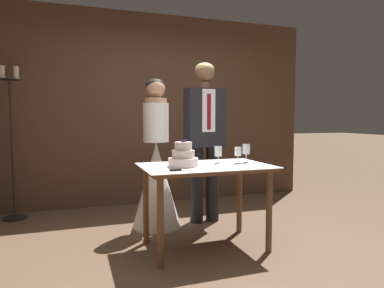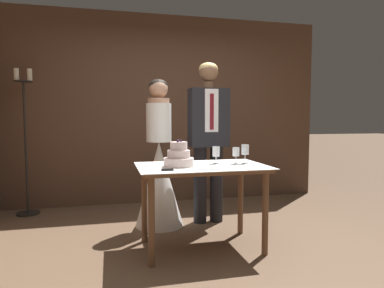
{
  "view_description": "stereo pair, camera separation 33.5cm",
  "coord_description": "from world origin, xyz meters",
  "px_view_note": "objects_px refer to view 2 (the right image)",
  "views": [
    {
      "loc": [
        -1.13,
        -2.83,
        1.22
      ],
      "look_at": [
        0.02,
        0.49,
        0.95
      ],
      "focal_mm": 32.0,
      "sensor_mm": 36.0,
      "label": 1
    },
    {
      "loc": [
        -0.81,
        -2.92,
        1.22
      ],
      "look_at": [
        0.02,
        0.49,
        0.95
      ],
      "focal_mm": 32.0,
      "sensor_mm": 36.0,
      "label": 2
    }
  ],
  "objects_px": {
    "cake_table": "(202,177)",
    "wine_glass_middle": "(245,150)",
    "candle_stand": "(26,145)",
    "groom": "(208,132)",
    "wine_glass_far": "(216,152)",
    "bride": "(159,172)",
    "wine_glass_near": "(236,153)",
    "tiered_cake": "(179,157)",
    "cake_knife": "(178,170)"
  },
  "relations": [
    {
      "from": "wine_glass_near",
      "to": "groom",
      "type": "relative_size",
      "value": 0.09
    },
    {
      "from": "tiered_cake",
      "to": "wine_glass_far",
      "type": "distance_m",
      "value": 0.4
    },
    {
      "from": "wine_glass_far",
      "to": "groom",
      "type": "distance_m",
      "value": 0.71
    },
    {
      "from": "tiered_cake",
      "to": "wine_glass_middle",
      "type": "relative_size",
      "value": 1.48
    },
    {
      "from": "tiered_cake",
      "to": "candle_stand",
      "type": "xyz_separation_m",
      "value": [
        -1.63,
        1.62,
        0.01
      ]
    },
    {
      "from": "cake_table",
      "to": "wine_glass_middle",
      "type": "distance_m",
      "value": 0.5
    },
    {
      "from": "bride",
      "to": "groom",
      "type": "bearing_deg",
      "value": -0.05
    },
    {
      "from": "cake_knife",
      "to": "groom",
      "type": "height_order",
      "value": "groom"
    },
    {
      "from": "cake_table",
      "to": "wine_glass_middle",
      "type": "height_order",
      "value": "wine_glass_middle"
    },
    {
      "from": "cake_table",
      "to": "cake_knife",
      "type": "bearing_deg",
      "value": -137.97
    },
    {
      "from": "wine_glass_near",
      "to": "wine_glass_far",
      "type": "height_order",
      "value": "wine_glass_far"
    },
    {
      "from": "wine_glass_middle",
      "to": "groom",
      "type": "xyz_separation_m",
      "value": [
        -0.16,
        0.72,
        0.15
      ]
    },
    {
      "from": "tiered_cake",
      "to": "cake_table",
      "type": "bearing_deg",
      "value": 2.22
    },
    {
      "from": "groom",
      "to": "candle_stand",
      "type": "height_order",
      "value": "groom"
    },
    {
      "from": "cake_table",
      "to": "tiered_cake",
      "type": "height_order",
      "value": "tiered_cake"
    },
    {
      "from": "wine_glass_near",
      "to": "wine_glass_far",
      "type": "relative_size",
      "value": 0.96
    },
    {
      "from": "cake_knife",
      "to": "wine_glass_middle",
      "type": "xyz_separation_m",
      "value": [
        0.72,
        0.29,
        0.12
      ]
    },
    {
      "from": "tiered_cake",
      "to": "bride",
      "type": "xyz_separation_m",
      "value": [
        -0.07,
        0.77,
        -0.26
      ]
    },
    {
      "from": "cake_knife",
      "to": "bride",
      "type": "relative_size",
      "value": 0.27
    },
    {
      "from": "wine_glass_middle",
      "to": "bride",
      "type": "height_order",
      "value": "bride"
    },
    {
      "from": "tiered_cake",
      "to": "cake_knife",
      "type": "xyz_separation_m",
      "value": [
        -0.06,
        -0.24,
        -0.08
      ]
    },
    {
      "from": "cake_table",
      "to": "bride",
      "type": "bearing_deg",
      "value": 110.66
    },
    {
      "from": "cake_table",
      "to": "wine_glass_middle",
      "type": "xyz_separation_m",
      "value": [
        0.44,
        0.04,
        0.23
      ]
    },
    {
      "from": "wine_glass_near",
      "to": "bride",
      "type": "bearing_deg",
      "value": 129.98
    },
    {
      "from": "wine_glass_near",
      "to": "wine_glass_middle",
      "type": "height_order",
      "value": "wine_glass_middle"
    },
    {
      "from": "cake_knife",
      "to": "wine_glass_middle",
      "type": "height_order",
      "value": "wine_glass_middle"
    },
    {
      "from": "wine_glass_near",
      "to": "groom",
      "type": "height_order",
      "value": "groom"
    },
    {
      "from": "cake_table",
      "to": "cake_knife",
      "type": "distance_m",
      "value": 0.39
    },
    {
      "from": "wine_glass_near",
      "to": "bride",
      "type": "relative_size",
      "value": 0.1
    },
    {
      "from": "tiered_cake",
      "to": "wine_glass_far",
      "type": "bearing_deg",
      "value": 14.19
    },
    {
      "from": "cake_table",
      "to": "wine_glass_near",
      "type": "xyz_separation_m",
      "value": [
        0.34,
        0.01,
        0.21
      ]
    },
    {
      "from": "cake_table",
      "to": "cake_knife",
      "type": "xyz_separation_m",
      "value": [
        -0.28,
        -0.25,
        0.11
      ]
    },
    {
      "from": "groom",
      "to": "candle_stand",
      "type": "bearing_deg",
      "value": 158.32
    },
    {
      "from": "tiered_cake",
      "to": "cake_knife",
      "type": "bearing_deg",
      "value": -103.52
    },
    {
      "from": "cake_knife",
      "to": "wine_glass_far",
      "type": "bearing_deg",
      "value": 39.13
    },
    {
      "from": "candle_stand",
      "to": "cake_table",
      "type": "bearing_deg",
      "value": -41.12
    },
    {
      "from": "wine_glass_near",
      "to": "wine_glass_far",
      "type": "distance_m",
      "value": 0.19
    },
    {
      "from": "wine_glass_middle",
      "to": "wine_glass_near",
      "type": "bearing_deg",
      "value": -166.31
    },
    {
      "from": "bride",
      "to": "wine_glass_middle",
      "type": "bearing_deg",
      "value": -44.72
    },
    {
      "from": "wine_glass_far",
      "to": "cake_knife",
      "type": "bearing_deg",
      "value": -142.63
    },
    {
      "from": "cake_knife",
      "to": "candle_stand",
      "type": "height_order",
      "value": "candle_stand"
    },
    {
      "from": "bride",
      "to": "groom",
      "type": "relative_size",
      "value": 0.89
    },
    {
      "from": "wine_glass_near",
      "to": "candle_stand",
      "type": "distance_m",
      "value": 2.71
    },
    {
      "from": "wine_glass_middle",
      "to": "bride",
      "type": "bearing_deg",
      "value": 135.28
    },
    {
      "from": "candle_stand",
      "to": "bride",
      "type": "bearing_deg",
      "value": -28.55
    },
    {
      "from": "wine_glass_middle",
      "to": "wine_glass_far",
      "type": "bearing_deg",
      "value": 169.94
    },
    {
      "from": "wine_glass_far",
      "to": "wine_glass_near",
      "type": "bearing_deg",
      "value": -23.11
    },
    {
      "from": "wine_glass_far",
      "to": "groom",
      "type": "relative_size",
      "value": 0.09
    },
    {
      "from": "cake_table",
      "to": "candle_stand",
      "type": "relative_size",
      "value": 0.65
    },
    {
      "from": "tiered_cake",
      "to": "bride",
      "type": "bearing_deg",
      "value": 95.12
    }
  ]
}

